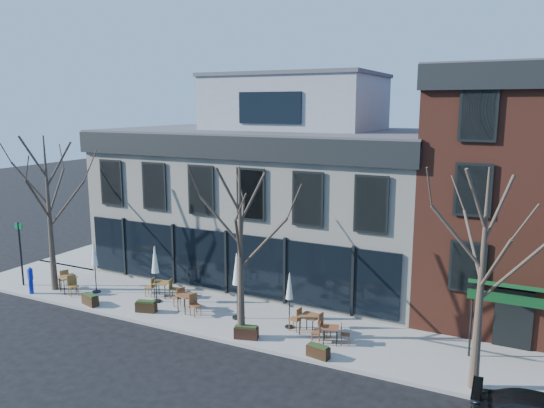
% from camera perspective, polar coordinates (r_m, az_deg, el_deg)
% --- Properties ---
extents(ground, '(120.00, 120.00, 0.00)m').
position_cam_1_polar(ground, '(27.10, -4.77, -10.05)').
color(ground, black).
rests_on(ground, ground).
extents(sidewalk_front, '(33.50, 4.70, 0.15)m').
position_cam_1_polar(sidewalk_front, '(23.85, -0.65, -12.77)').
color(sidewalk_front, gray).
rests_on(sidewalk_front, ground).
extents(sidewalk_side, '(4.50, 12.00, 0.15)m').
position_cam_1_polar(sidewalk_side, '(38.12, -14.67, -4.14)').
color(sidewalk_side, gray).
rests_on(sidewalk_side, ground).
extents(corner_building, '(18.39, 10.39, 11.10)m').
position_cam_1_polar(corner_building, '(30.16, 0.19, 1.41)').
color(corner_building, silver).
rests_on(corner_building, ground).
extents(red_brick_building, '(8.20, 11.78, 11.18)m').
position_cam_1_polar(red_brick_building, '(26.92, 25.63, 1.22)').
color(red_brick_building, brown).
rests_on(red_brick_building, ground).
extents(tree_corner, '(3.93, 3.98, 7.92)m').
position_cam_1_polar(tree_corner, '(28.97, -22.84, -0.76)').
color(tree_corner, '#382B21').
rests_on(tree_corner, sidewalk_front).
extents(tree_mid, '(3.50, 3.55, 7.04)m').
position_cam_1_polar(tree_mid, '(21.26, -3.40, -5.09)').
color(tree_mid, '#382B21').
rests_on(tree_mid, sidewalk_front).
extents(tree_right, '(3.72, 3.77, 7.48)m').
position_cam_1_polar(tree_right, '(18.62, 21.63, -7.39)').
color(tree_right, '#382B21').
rests_on(tree_right, sidewalk_front).
extents(sign_pole, '(0.50, 0.10, 3.40)m').
position_cam_1_polar(sign_pole, '(30.78, -25.43, -4.48)').
color(sign_pole, black).
rests_on(sign_pole, sidewalk_front).
extents(call_box, '(0.28, 0.28, 1.40)m').
position_cam_1_polar(call_box, '(29.57, -24.54, -7.40)').
color(call_box, '#0D1FAC').
rests_on(call_box, sidewalk_front).
extents(cafe_set_0, '(1.95, 1.21, 1.01)m').
position_cam_1_polar(cafe_set_0, '(29.17, -21.08, -7.84)').
color(cafe_set_0, brown).
rests_on(cafe_set_0, sidewalk_front).
extents(cafe_set_1, '(1.79, 0.87, 0.92)m').
position_cam_1_polar(cafe_set_1, '(27.16, -11.77, -8.80)').
color(cafe_set_1, brown).
rests_on(cafe_set_1, sidewalk_front).
extents(cafe_set_2, '(1.92, 1.14, 0.99)m').
position_cam_1_polar(cafe_set_2, '(25.12, -9.14, -10.24)').
color(cafe_set_2, brown).
rests_on(cafe_set_2, sidewalk_front).
extents(cafe_set_4, '(1.94, 0.84, 1.00)m').
position_cam_1_polar(cafe_set_4, '(22.57, 4.08, -12.57)').
color(cafe_set_4, brown).
rests_on(cafe_set_4, sidewalk_front).
extents(cafe_set_5, '(1.62, 0.81, 0.83)m').
position_cam_1_polar(cafe_set_5, '(21.88, 6.32, -13.63)').
color(cafe_set_5, brown).
rests_on(cafe_set_5, sidewalk_front).
extents(umbrella_0, '(0.43, 0.43, 2.68)m').
position_cam_1_polar(umbrella_0, '(28.23, -18.57, -5.36)').
color(umbrella_0, black).
rests_on(umbrella_0, sidewalk_front).
extents(umbrella_1, '(0.45, 0.45, 2.78)m').
position_cam_1_polar(umbrella_1, '(26.10, -12.47, -6.19)').
color(umbrella_1, black).
rests_on(umbrella_1, sidewalk_front).
extents(umbrella_2, '(0.48, 0.48, 3.01)m').
position_cam_1_polar(umbrella_2, '(23.56, -3.80, -7.39)').
color(umbrella_2, black).
rests_on(umbrella_2, sidewalk_front).
extents(umbrella_3, '(0.39, 0.39, 2.44)m').
position_cam_1_polar(umbrella_3, '(22.71, 1.90, -9.13)').
color(umbrella_3, black).
rests_on(umbrella_3, sidewalk_front).
extents(planter_0, '(1.02, 0.62, 0.53)m').
position_cam_1_polar(planter_0, '(27.08, -18.98, -9.69)').
color(planter_0, black).
rests_on(planter_0, sidewalk_front).
extents(planter_1, '(1.02, 0.63, 0.53)m').
position_cam_1_polar(planter_1, '(25.51, -13.38, -10.66)').
color(planter_1, black).
rests_on(planter_1, sidewalk_front).
extents(planter_2, '(1.04, 0.63, 0.54)m').
position_cam_1_polar(planter_2, '(22.25, -2.78, -13.60)').
color(planter_2, '#321A10').
rests_on(planter_2, sidewalk_front).
extents(planter_3, '(0.93, 0.50, 0.49)m').
position_cam_1_polar(planter_3, '(20.81, 4.98, -15.50)').
color(planter_3, black).
rests_on(planter_3, sidewalk_front).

